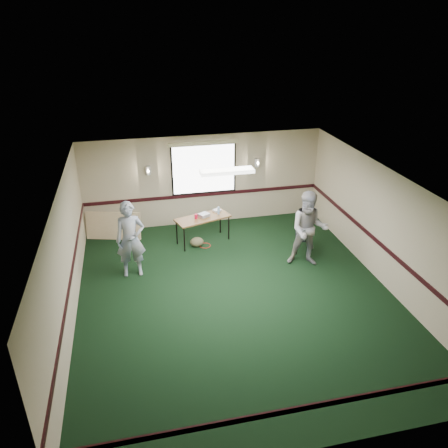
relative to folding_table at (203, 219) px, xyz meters
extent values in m
plane|color=black|center=(0.27, -2.74, -0.69)|extent=(8.00, 8.00, 0.00)
plane|color=tan|center=(0.27, 1.26, 0.66)|extent=(7.00, 0.00, 7.00)
plane|color=tan|center=(0.27, -6.74, 0.66)|extent=(7.00, 0.00, 7.00)
plane|color=tan|center=(-3.23, -2.74, 0.66)|extent=(0.00, 8.00, 8.00)
plane|color=tan|center=(3.77, -2.74, 0.66)|extent=(0.00, 8.00, 8.00)
plane|color=beige|center=(0.27, -2.74, 2.01)|extent=(8.00, 8.00, 0.00)
cube|color=black|center=(0.27, 1.24, 0.21)|extent=(7.00, 0.03, 0.10)
cube|color=black|center=(0.27, -6.73, 0.21)|extent=(7.00, 0.03, 0.10)
cube|color=black|center=(-3.21, -2.74, 0.21)|extent=(0.03, 8.00, 0.10)
cube|color=black|center=(3.76, -2.74, 0.21)|extent=(0.03, 8.00, 0.10)
cube|color=black|center=(0.27, 1.23, 1.01)|extent=(1.90, 0.01, 1.50)
cube|color=white|center=(0.27, 1.23, 1.01)|extent=(1.80, 0.02, 1.40)
cube|color=#C7BD8C|center=(0.27, 1.23, 1.78)|extent=(2.05, 0.08, 0.10)
cylinder|color=silver|center=(-1.33, 1.20, 1.11)|extent=(0.16, 0.16, 0.25)
cylinder|color=silver|center=(1.87, 1.20, 1.11)|extent=(0.16, 0.16, 0.25)
cube|color=white|center=(0.27, -1.74, 1.95)|extent=(1.20, 0.32, 0.08)
cube|color=brown|center=(0.00, 0.00, 0.03)|extent=(1.61, 1.03, 0.04)
cylinder|color=black|center=(-0.58, -0.44, -0.34)|extent=(0.04, 0.04, 0.71)
cylinder|color=black|center=(0.73, -0.02, -0.34)|extent=(0.04, 0.04, 0.71)
cylinder|color=black|center=(-0.73, 0.02, -0.34)|extent=(0.04, 0.04, 0.71)
cylinder|color=black|center=(0.58, 0.44, -0.34)|extent=(0.04, 0.04, 0.71)
cube|color=#919299|center=(0.04, 0.05, 0.10)|extent=(0.34, 0.33, 0.09)
cube|color=silver|center=(0.46, 0.32, 0.08)|extent=(0.25, 0.23, 0.05)
cylinder|color=#BA0C28|center=(-0.19, -0.04, 0.12)|extent=(0.09, 0.09, 0.13)
cylinder|color=#7DA6CD|center=(0.47, 0.12, 0.16)|extent=(0.06, 0.06, 0.21)
ellipsoid|color=#4D442C|center=(-0.22, -0.24, -0.56)|extent=(0.44, 0.37, 0.27)
torus|color=red|center=(0.00, -0.26, -0.69)|extent=(0.36, 0.36, 0.02)
cube|color=tan|center=(-2.43, 0.75, -0.30)|extent=(1.54, 0.61, 0.78)
cube|color=black|center=(2.52, -1.14, -0.28)|extent=(0.52, 0.52, 0.06)
cube|color=black|center=(2.58, -0.94, -0.04)|extent=(0.41, 0.17, 0.42)
cylinder|color=black|center=(2.29, -1.25, -0.50)|extent=(0.03, 0.03, 0.39)
cylinder|color=black|center=(2.63, -1.36, -0.50)|extent=(0.03, 0.03, 0.39)
cylinder|color=black|center=(2.40, -0.92, -0.50)|extent=(0.03, 0.03, 0.39)
cylinder|color=black|center=(2.74, -1.02, -0.50)|extent=(0.03, 0.03, 0.39)
imported|color=#41618F|center=(-1.96, -1.27, 0.26)|extent=(0.69, 0.46, 1.90)
imported|color=slate|center=(2.35, -1.75, 0.28)|extent=(1.14, 1.00, 1.96)
camera|label=1|loc=(-1.80, -10.67, 5.11)|focal=35.00mm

